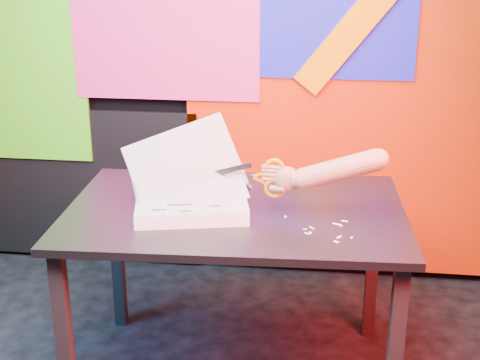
# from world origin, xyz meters

# --- Properties ---
(room) EXTENTS (3.01, 3.01, 2.71)m
(room) POSITION_xyz_m (0.00, 0.00, 1.35)
(room) COLOR black
(room) RESTS_ON ground
(backdrop) EXTENTS (2.88, 0.05, 2.08)m
(backdrop) POSITION_xyz_m (0.06, 1.46, 0.96)
(backdrop) COLOR red
(backdrop) RESTS_ON ground
(work_table) EXTENTS (1.31, 0.91, 0.75)m
(work_table) POSITION_xyz_m (0.24, 0.50, 0.67)
(work_table) COLOR #282323
(work_table) RESTS_ON ground
(printout_stack) EXTENTS (0.50, 0.38, 0.38)m
(printout_stack) POSITION_xyz_m (0.08, 0.43, 0.78)
(printout_stack) COLOR silver
(printout_stack) RESTS_ON work_table
(scissors) EXTENTS (0.27, 0.04, 0.15)m
(scissors) POSITION_xyz_m (0.37, 0.46, 0.89)
(scissors) COLOR #BDBDBD
(scissors) RESTS_ON printout_stack
(hand_forearm) EXTENTS (0.44, 0.11, 0.19)m
(hand_forearm) POSITION_xyz_m (0.58, 0.44, 0.93)
(hand_forearm) COLOR #A5604C
(hand_forearm) RESTS_ON work_table
(paper_clippings) EXTENTS (0.25, 0.22, 0.00)m
(paper_clippings) POSITION_xyz_m (0.59, 0.34, 0.75)
(paper_clippings) COLOR white
(paper_clippings) RESTS_ON work_table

